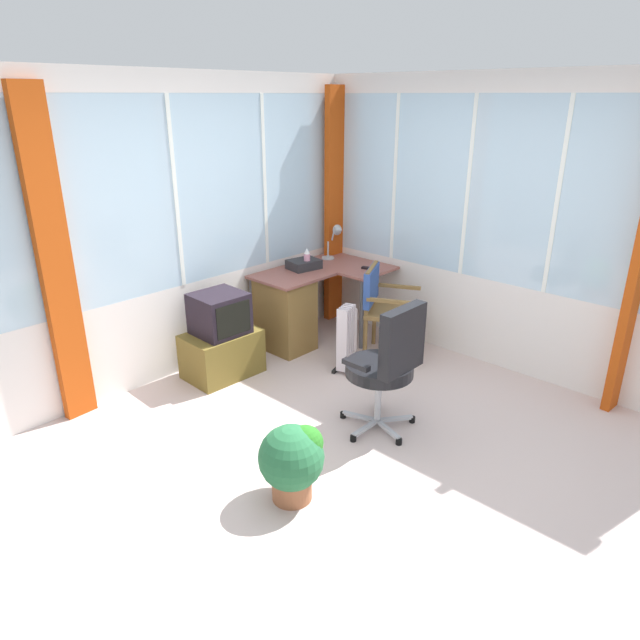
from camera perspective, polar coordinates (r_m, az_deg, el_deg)
ground at (r=4.13m, az=3.64°, el=-13.43°), size 4.91×4.96×0.06m
north_window_panel at (r=5.02m, az=-14.14°, el=8.63°), size 3.91×0.07×2.54m
east_window_panel at (r=5.20m, az=18.30°, el=8.66°), size 0.07×3.96×2.54m
curtain_north_left at (r=4.48m, az=-25.01°, el=5.09°), size 0.24×0.09×2.44m
curtain_corner at (r=6.12m, az=1.45°, el=11.07°), size 0.24×0.07×2.44m
desk at (r=5.56m, az=-3.08°, el=1.17°), size 1.27×0.90×0.73m
desk_lamp at (r=5.99m, az=1.68°, el=8.38°), size 0.23×0.20×0.36m
tv_remote at (r=5.66m, az=4.93°, el=5.18°), size 0.08×0.16×0.02m
spray_bottle at (r=5.62m, az=-1.31°, el=6.11°), size 0.06×0.06×0.22m
paper_tray at (r=5.67m, az=-1.63°, el=5.61°), size 0.34×0.28×0.09m
wooden_armchair at (r=5.35m, az=6.18°, el=2.06°), size 0.65×0.65×0.87m
office_chair at (r=4.10m, az=6.88°, el=-4.00°), size 0.60×0.58×1.00m
tv_on_stand at (r=5.07m, az=-9.85°, el=-1.95°), size 0.65×0.46×0.77m
space_heater at (r=5.10m, az=2.73°, el=-1.77°), size 0.29×0.23×0.62m
potted_plant at (r=3.56m, az=-2.71°, el=-13.74°), size 0.41×0.41×0.50m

